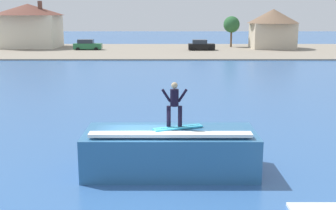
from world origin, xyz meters
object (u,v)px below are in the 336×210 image
car_near_shore (85,45)px  house_with_chimney (27,23)px  surfer (172,102)px  house_gabled_white (271,26)px  wave_crest (168,151)px  tree_tall_bare (230,25)px  car_far_shore (199,45)px  surfboard (176,128)px

car_near_shore → house_with_chimney: (-10.95, 4.99, 3.40)m
surfer → house_gabled_white: (17.38, 57.27, 1.04)m
wave_crest → tree_tall_bare: bearing=79.6°
house_gabled_white → tree_tall_bare: (-6.48, 3.21, 0.19)m
car_far_shore → house_with_chimney: (-29.48, 5.75, 3.40)m
surfer → car_near_shore: 56.36m
tree_tall_bare → house_with_chimney: bearing=-178.7°
wave_crest → surfboard: size_ratio=3.44×
car_far_shore → house_gabled_white: (12.28, 3.33, 2.94)m
tree_tall_bare → car_far_shore: bearing=-131.6°
surfer → house_with_chimney: house_with_chimney is taller
surfboard → surfer: size_ratio=1.13×
car_near_shore → house_gabled_white: (30.82, 2.57, 2.94)m
surfboard → tree_tall_bare: size_ratio=0.35×
surfer → house_gabled_white: house_gabled_white is taller
house_with_chimney → wave_crest: bearing=-67.8°
wave_crest → house_with_chimney: 64.32m
car_near_shore → car_far_shore: 18.55m
surfboard → car_far_shore: size_ratio=0.45×
wave_crest → house_with_chimney: bearing=112.2°
surfboard → house_with_chimney: 64.65m
surfboard → surfer: bearing=151.7°
car_near_shore → tree_tall_bare: (24.34, 5.77, 3.13)m
wave_crest → surfer: 2.00m
wave_crest → house_with_chimney: size_ratio=0.54×
surfer → car_far_shore: surfer is taller
surfboard → car_near_shore: surfboard is taller
house_gabled_white → house_with_chimney: bearing=176.7°
surfer → house_gabled_white: size_ratio=0.20×
car_near_shore → car_far_shore: same height
car_far_shore → tree_tall_bare: size_ratio=0.77×
car_far_shore → tree_tall_bare: bearing=48.4°
house_with_chimney → car_far_shore: bearing=-11.0°
car_near_shore → house_with_chimney: house_with_chimney is taller
house_gabled_white → wave_crest: bearing=-107.1°
car_near_shore → tree_tall_bare: 25.21m
surfer → house_with_chimney: size_ratio=0.14×
surfboard → house_gabled_white: house_gabled_white is taller
surfboard → tree_tall_bare: (10.76, 60.55, 2.21)m
car_near_shore → surfer: bearing=-76.2°
house_with_chimney → car_near_shore: bearing=-24.5°
surfboard → surfer: (-0.14, 0.08, 0.98)m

